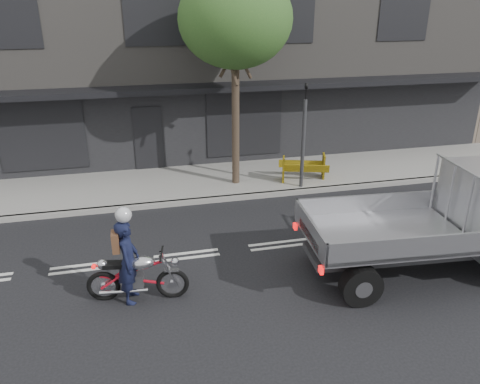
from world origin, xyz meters
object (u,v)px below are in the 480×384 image
motorcycle (137,275)px  construction_barrier (306,169)px  rider (128,262)px  street_tree (235,20)px  traffic_light_pole (303,142)px  flatbed_ute (479,212)px

motorcycle → construction_barrier: (5.70, 5.26, 0.02)m
motorcycle → rider: rider is taller
street_tree → traffic_light_pole: (2.00, -0.85, -3.63)m
traffic_light_pole → construction_barrier: size_ratio=2.27×
street_tree → flatbed_ute: (4.19, -6.24, -3.84)m
motorcycle → flatbed_ute: flatbed_ute is taller
motorcycle → flatbed_ute: 7.65m
construction_barrier → rider: bearing=-138.1°
traffic_light_pole → flatbed_ute: 5.82m
motorcycle → rider: (-0.15, 0.00, 0.35)m
rider → construction_barrier: size_ratio=1.18×
motorcycle → flatbed_ute: (7.59, -0.52, 0.87)m
street_tree → motorcycle: street_tree is taller
traffic_light_pole → rider: bearing=-138.7°
traffic_light_pole → rider: size_ratio=1.93×
rider → street_tree: bearing=-22.5°
rider → flatbed_ute: 7.77m
flatbed_ute → construction_barrier: 6.14m
motorcycle → flatbed_ute: bearing=5.4°
motorcycle → rider: size_ratio=1.16×
motorcycle → street_tree: bearing=68.6°
traffic_light_pole → construction_barrier: (0.30, 0.39, -1.07)m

